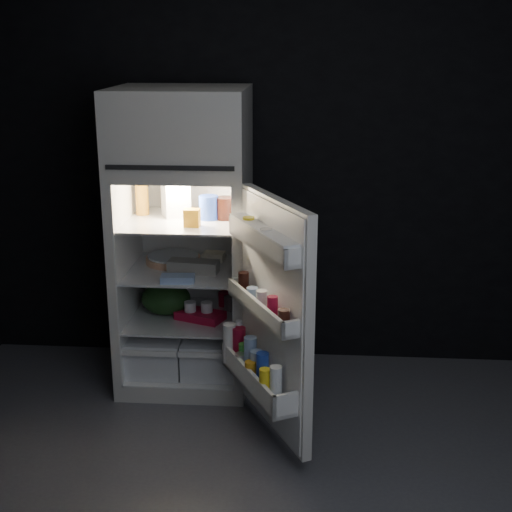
# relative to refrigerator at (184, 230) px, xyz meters

# --- Properties ---
(wall_back) EXTENTS (4.00, 0.00, 2.70)m
(wall_back) POSITION_rel_refrigerator_xyz_m (0.62, 0.38, 0.39)
(wall_back) COLOR black
(wall_back) RESTS_ON ground
(wall_front) EXTENTS (4.00, 0.00, 2.70)m
(wall_front) POSITION_rel_refrigerator_xyz_m (0.62, -3.02, 0.39)
(wall_front) COLOR black
(wall_front) RESTS_ON ground
(refrigerator) EXTENTS (0.76, 0.71, 1.78)m
(refrigerator) POSITION_rel_refrigerator_xyz_m (0.00, 0.00, 0.00)
(refrigerator) COLOR silver
(refrigerator) RESTS_ON ground
(fridge_door) EXTENTS (0.50, 0.73, 1.22)m
(fridge_door) POSITION_rel_refrigerator_xyz_m (0.54, -0.70, -0.27)
(fridge_door) COLOR silver
(fridge_door) RESTS_ON ground
(milk_jug) EXTENTS (0.19, 0.19, 0.24)m
(milk_jug) POSITION_rel_refrigerator_xyz_m (-0.05, 0.04, 0.19)
(milk_jug) COLOR white
(milk_jug) RESTS_ON refrigerator
(mayo_jar) EXTENTS (0.12, 0.12, 0.14)m
(mayo_jar) POSITION_rel_refrigerator_xyz_m (0.15, -0.02, 0.14)
(mayo_jar) COLOR #1F3CA8
(mayo_jar) RESTS_ON refrigerator
(jam_jar) EXTENTS (0.11, 0.11, 0.13)m
(jam_jar) POSITION_rel_refrigerator_xyz_m (0.25, -0.01, 0.14)
(jam_jar) COLOR black
(jam_jar) RESTS_ON refrigerator
(amber_bottle) EXTENTS (0.09, 0.09, 0.22)m
(amber_bottle) POSITION_rel_refrigerator_xyz_m (-0.26, 0.07, 0.18)
(amber_bottle) COLOR #C2811F
(amber_bottle) RESTS_ON refrigerator
(small_carton) EXTENTS (0.09, 0.07, 0.10)m
(small_carton) POSITION_rel_refrigerator_xyz_m (0.08, -0.19, 0.12)
(small_carton) COLOR orange
(small_carton) RESTS_ON refrigerator
(egg_carton) EXTENTS (0.30, 0.14, 0.07)m
(egg_carton) POSITION_rel_refrigerator_xyz_m (0.07, -0.10, -0.19)
(egg_carton) COLOR gray
(egg_carton) RESTS_ON refrigerator
(pie) EXTENTS (0.34, 0.34, 0.04)m
(pie) POSITION_rel_refrigerator_xyz_m (-0.09, 0.07, -0.21)
(pie) COLOR tan
(pie) RESTS_ON refrigerator
(flat_package) EXTENTS (0.20, 0.11, 0.04)m
(flat_package) POSITION_rel_refrigerator_xyz_m (0.01, -0.29, -0.21)
(flat_package) COLOR #839FCB
(flat_package) RESTS_ON refrigerator
(wrapped_pkg) EXTENTS (0.13, 0.12, 0.05)m
(wrapped_pkg) POSITION_rel_refrigerator_xyz_m (0.16, 0.13, -0.20)
(wrapped_pkg) COLOR #EFE3C3
(wrapped_pkg) RESTS_ON refrigerator
(produce_bag) EXTENTS (0.37, 0.35, 0.20)m
(produce_bag) POSITION_rel_refrigerator_xyz_m (-0.12, -0.02, -0.43)
(produce_bag) COLOR #193815
(produce_bag) RESTS_ON refrigerator
(yogurt_tray) EXTENTS (0.32, 0.24, 0.05)m
(yogurt_tray) POSITION_rel_refrigerator_xyz_m (0.10, -0.10, -0.50)
(yogurt_tray) COLOR #B00F2E
(yogurt_tray) RESTS_ON refrigerator
(small_can_red) EXTENTS (0.08, 0.08, 0.09)m
(small_can_red) POSITION_rel_refrigerator_xyz_m (0.21, 0.14, -0.48)
(small_can_red) COLOR #B00F2E
(small_can_red) RESTS_ON refrigerator
(small_can_silver) EXTENTS (0.07, 0.07, 0.09)m
(small_can_silver) POSITION_rel_refrigerator_xyz_m (0.25, 0.06, -0.48)
(small_can_silver) COLOR silver
(small_can_silver) RESTS_ON refrigerator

